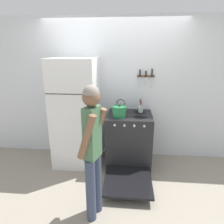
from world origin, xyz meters
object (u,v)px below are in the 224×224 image
object	(u,v)px
utensil_jar	(141,109)
person	(93,147)
refrigerator	(76,113)
stove_range	(129,140)
tea_kettle	(121,108)
dutch_oven_pot	(119,111)

from	to	relation	value
utensil_jar	person	size ratio (longest dim) A/B	0.16
refrigerator	stove_range	world-z (taller)	refrigerator
stove_range	tea_kettle	bearing A→B (deg)	131.93
person	dutch_oven_pot	bearing A→B (deg)	6.08
refrigerator	utensil_jar	size ratio (longest dim) A/B	7.01
stove_range	tea_kettle	xyz separation A→B (m)	(-0.16, 0.18, 0.53)
dutch_oven_pot	tea_kettle	world-z (taller)	tea_kettle
tea_kettle	refrigerator	bearing A→B (deg)	-169.00
dutch_oven_pot	person	distance (m)	1.14
stove_range	utensil_jar	xyz separation A→B (m)	(0.19, 0.18, 0.53)
dutch_oven_pot	person	size ratio (longest dim) A/B	0.17
refrigerator	dutch_oven_pot	xyz separation A→B (m)	(0.76, -0.12, 0.09)
refrigerator	stove_range	size ratio (longest dim) A/B	1.30
utensil_jar	person	world-z (taller)	person
stove_range	utensil_jar	distance (m)	0.59
refrigerator	utensil_jar	bearing A→B (deg)	7.99
dutch_oven_pot	person	xyz separation A→B (m)	(-0.23, -1.12, -0.09)
stove_range	person	world-z (taller)	person
refrigerator	utensil_jar	xyz separation A→B (m)	(1.12, 0.16, 0.07)
stove_range	person	size ratio (longest dim) A/B	0.88
refrigerator	person	distance (m)	1.35
tea_kettle	dutch_oven_pot	bearing A→B (deg)	-92.80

